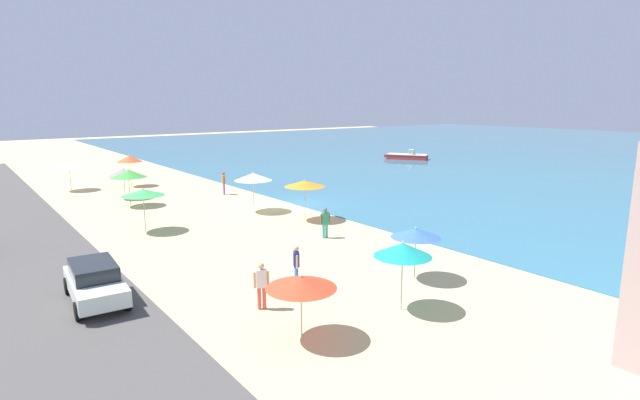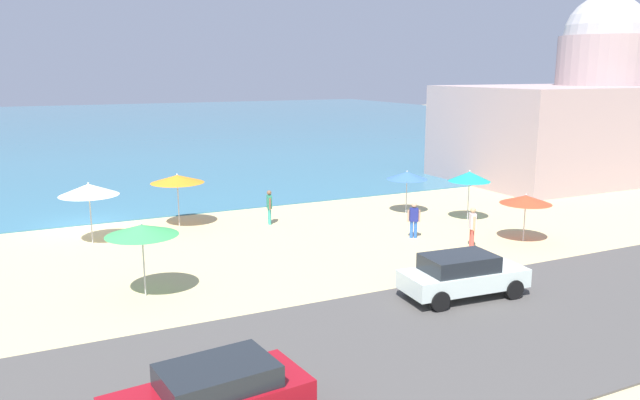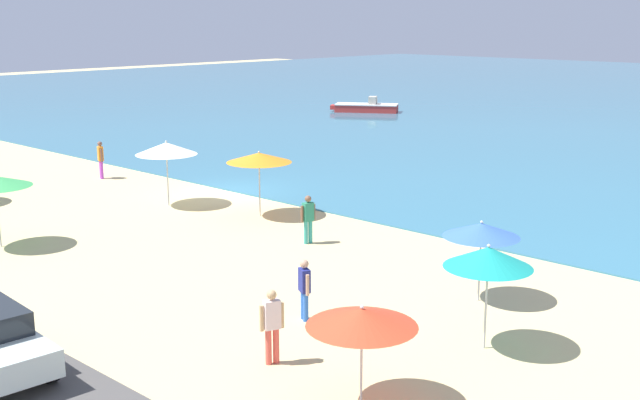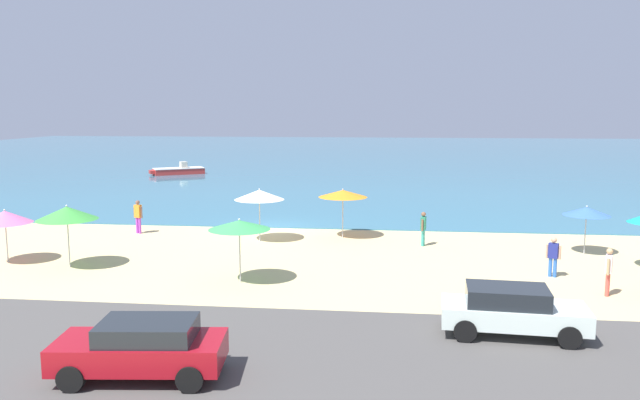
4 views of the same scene
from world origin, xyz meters
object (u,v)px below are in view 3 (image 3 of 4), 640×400
(beach_umbrella_5, at_px, (166,148))
(bather_3, at_px, (272,322))
(beach_umbrella_0, at_px, (362,317))
(beach_umbrella_3, at_px, (259,158))
(bather_0, at_px, (308,217))
(beach_umbrella_1, at_px, (488,257))
(skiff_nearshore, at_px, (366,107))
(beach_umbrella_8, at_px, (481,230))
(bather_2, at_px, (101,158))
(bather_1, at_px, (304,287))

(beach_umbrella_5, bearing_deg, bather_3, -28.56)
(beach_umbrella_0, xyz_separation_m, bather_3, (-2.69, 0.17, -0.88))
(beach_umbrella_3, xyz_separation_m, bather_0, (3.99, -1.50, -1.35))
(beach_umbrella_1, distance_m, skiff_nearshore, 46.55)
(beach_umbrella_8, distance_m, bather_2, 22.17)
(beach_umbrella_3, relative_size, skiff_nearshore, 0.48)
(bather_2, bearing_deg, beach_umbrella_5, -9.75)
(bather_1, xyz_separation_m, bather_2, (-19.59, 6.48, 0.11))
(beach_umbrella_8, bearing_deg, bather_0, 172.95)
(bather_1, bearing_deg, beach_umbrella_0, -32.37)
(bather_3, bearing_deg, bather_1, 118.70)
(bather_2, bearing_deg, bather_3, -22.94)
(bather_3, bearing_deg, bather_2, 157.06)
(beach_umbrella_0, distance_m, skiff_nearshore, 49.41)
(beach_umbrella_0, height_order, bather_3, beach_umbrella_0)
(beach_umbrella_0, distance_m, beach_umbrella_3, 15.68)
(beach_umbrella_5, height_order, skiff_nearshore, beach_umbrella_5)
(beach_umbrella_8, relative_size, bather_1, 1.40)
(beach_umbrella_5, relative_size, bather_2, 1.49)
(skiff_nearshore, bearing_deg, beach_umbrella_0, -50.42)
(beach_umbrella_8, height_order, skiff_nearshore, beach_umbrella_8)
(bather_0, distance_m, bather_2, 14.88)
(beach_umbrella_1, bearing_deg, bather_0, 158.49)
(beach_umbrella_8, relative_size, bather_3, 1.30)
(bather_1, relative_size, bather_2, 0.90)
(beach_umbrella_8, bearing_deg, bather_2, 174.15)
(beach_umbrella_3, distance_m, beach_umbrella_8, 11.46)
(beach_umbrella_0, xyz_separation_m, beach_umbrella_3, (-12.74, 9.14, 0.44))
(beach_umbrella_3, height_order, beach_umbrella_5, beach_umbrella_5)
(bather_1, bearing_deg, bather_2, 161.69)
(bather_0, xyz_separation_m, skiff_nearshore, (-22.72, 30.43, -0.52))
(beach_umbrella_0, distance_m, bather_3, 2.83)
(beach_umbrella_5, relative_size, bather_3, 1.55)
(bather_1, distance_m, bather_3, 2.69)
(beach_umbrella_3, xyz_separation_m, beach_umbrella_8, (11.20, -2.39, -0.31))
(beach_umbrella_8, distance_m, bather_0, 7.34)
(beach_umbrella_1, bearing_deg, bather_3, -127.25)
(bather_3, bearing_deg, bather_0, 129.04)
(beach_umbrella_0, xyz_separation_m, beach_umbrella_5, (-16.78, 7.84, 0.49))
(beach_umbrella_0, distance_m, beach_umbrella_5, 18.53)
(beach_umbrella_1, bearing_deg, beach_umbrella_3, 158.78)
(beach_umbrella_5, xyz_separation_m, bather_0, (8.03, -0.20, -1.40))
(beach_umbrella_1, xyz_separation_m, bather_1, (-4.26, -1.56, -1.30))
(beach_umbrella_1, height_order, beach_umbrella_8, beach_umbrella_1)
(bather_3, bearing_deg, skiff_nearshore, 127.21)
(beach_umbrella_1, xyz_separation_m, beach_umbrella_3, (-13.03, 5.06, 0.08))
(beach_umbrella_1, xyz_separation_m, skiff_nearshore, (-31.76, 33.99, -1.78))
(bather_3, bearing_deg, beach_umbrella_1, 52.75)
(beach_umbrella_3, bearing_deg, bather_1, -37.04)
(bather_0, height_order, bather_2, bather_2)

